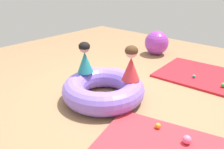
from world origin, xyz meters
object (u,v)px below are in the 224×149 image
at_px(child_in_red, 131,64).
at_px(play_ball_pink, 187,140).
at_px(exercise_ball_large, 157,43).
at_px(play_ball_teal, 194,76).
at_px(child_in_teal, 85,58).
at_px(inflatable_cushion, 103,89).
at_px(play_ball_orange, 158,126).
at_px(play_ball_green, 223,85).

distance_m(child_in_red, play_ball_pink, 1.31).
bearing_deg(play_ball_pink, exercise_ball_large, 127.43).
bearing_deg(play_ball_teal, child_in_teal, -125.63).
bearing_deg(play_ball_teal, play_ball_pink, -69.05).
height_order(inflatable_cushion, play_ball_orange, inflatable_cushion).
relative_size(inflatable_cushion, play_ball_teal, 20.51).
relative_size(child_in_teal, play_ball_green, 6.24).
bearing_deg(exercise_ball_large, play_ball_green, -25.60).
distance_m(inflatable_cushion, play_ball_teal, 1.82).
relative_size(play_ball_pink, play_ball_green, 1.27).
distance_m(play_ball_orange, play_ball_green, 1.75).
bearing_deg(play_ball_green, play_ball_pink, -84.95).
relative_size(inflatable_cushion, child_in_red, 2.39).
xyz_separation_m(play_ball_pink, play_ball_green, (-0.16, 1.76, -0.01)).
bearing_deg(play_ball_pink, inflatable_cushion, 173.68).
bearing_deg(child_in_teal, child_in_red, -118.38).
height_order(play_ball_pink, exercise_ball_large, exercise_ball_large).
height_order(play_ball_green, exercise_ball_large, exercise_ball_large).
relative_size(play_ball_orange, play_ball_teal, 1.18).
distance_m(play_ball_teal, play_ball_green, 0.54).
height_order(play_ball_teal, exercise_ball_large, exercise_ball_large).
bearing_deg(play_ball_orange, child_in_teal, 174.30).
bearing_deg(play_ball_orange, exercise_ball_large, 122.02).
distance_m(inflatable_cushion, exercise_ball_large, 2.58).
relative_size(play_ball_orange, play_ball_green, 0.91).
height_order(play_ball_orange, exercise_ball_large, exercise_ball_large).
distance_m(child_in_teal, exercise_ball_large, 2.52).
height_order(child_in_teal, play_ball_orange, child_in_teal).
xyz_separation_m(child_in_teal, exercise_ball_large, (-0.18, 2.49, -0.30)).
relative_size(play_ball_pink, play_ball_orange, 1.40).
relative_size(play_ball_teal, exercise_ball_large, 0.11).
height_order(child_in_red, play_ball_pink, child_in_red).
height_order(inflatable_cushion, play_ball_teal, inflatable_cushion).
bearing_deg(play_ball_green, child_in_red, -125.85).
xyz_separation_m(child_in_red, exercise_ball_large, (-0.91, 2.25, -0.32)).
distance_m(inflatable_cushion, child_in_red, 0.60).
bearing_deg(play_ball_orange, play_ball_green, 82.33).
bearing_deg(play_ball_teal, inflatable_cushion, -114.73).
relative_size(play_ball_green, exercise_ball_large, 0.14).
xyz_separation_m(child_in_teal, play_ball_orange, (1.47, -0.15, -0.51)).
xyz_separation_m(child_in_teal, play_ball_pink, (1.86, -0.17, -0.50)).
xyz_separation_m(child_in_teal, play_ball_teal, (1.17, 1.64, -0.52)).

